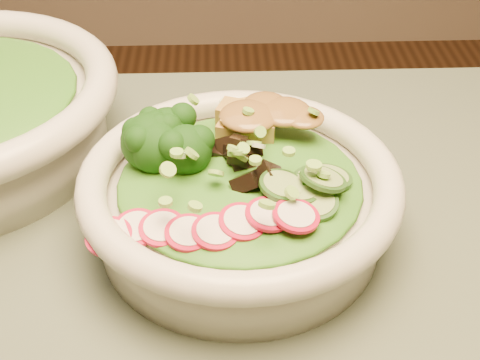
{
  "coord_description": "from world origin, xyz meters",
  "views": [
    {
      "loc": [
        0.12,
        -0.23,
        1.09
      ],
      "look_at": [
        0.14,
        0.14,
        0.8
      ],
      "focal_mm": 50.0,
      "sensor_mm": 36.0,
      "label": 1
    }
  ],
  "objects": [
    {
      "name": "peanut_sauce",
      "position": [
        0.16,
        0.19,
        0.82
      ],
      "size": [
        0.06,
        0.05,
        0.01
      ],
      "primitive_type": "ellipsoid",
      "color": "brown",
      "rests_on": "tofu_cubes"
    },
    {
      "name": "tofu_cubes",
      "position": [
        0.16,
        0.19,
        0.81
      ],
      "size": [
        0.08,
        0.06,
        0.03
      ],
      "primitive_type": null,
      "rotation": [
        0.0,
        0.0,
        0.07
      ],
      "color": "olive",
      "rests_on": "salad_bowl"
    },
    {
      "name": "radish_slices",
      "position": [
        0.12,
        0.09,
        0.81
      ],
      "size": [
        0.1,
        0.04,
        0.02
      ],
      "primitive_type": null,
      "rotation": [
        0.0,
        0.0,
        0.07
      ],
      "color": "#A80C2C",
      "rests_on": "salad_bowl"
    },
    {
      "name": "scallion_garnish",
      "position": [
        0.14,
        0.14,
        0.82
      ],
      "size": [
        0.17,
        0.17,
        0.02
      ],
      "primitive_type": null,
      "color": "#7CB941",
      "rests_on": "salad_bowl"
    },
    {
      "name": "mushroom_heap",
      "position": [
        0.14,
        0.15,
        0.81
      ],
      "size": [
        0.06,
        0.06,
        0.03
      ],
      "primitive_type": null,
      "rotation": [
        0.0,
        0.0,
        0.07
      ],
      "color": "black",
      "rests_on": "salad_bowl"
    },
    {
      "name": "lettuce_bed",
      "position": [
        0.14,
        0.14,
        0.8
      ],
      "size": [
        0.18,
        0.18,
        0.02
      ],
      "primitive_type": "ellipsoid",
      "color": "#265A12",
      "rests_on": "salad_bowl"
    },
    {
      "name": "broccoli_florets",
      "position": [
        0.09,
        0.16,
        0.82
      ],
      "size": [
        0.07,
        0.07,
        0.04
      ],
      "primitive_type": null,
      "rotation": [
        0.0,
        0.0,
        0.07
      ],
      "color": "black",
      "rests_on": "salad_bowl"
    },
    {
      "name": "salad_bowl",
      "position": [
        0.14,
        0.14,
        0.78
      ],
      "size": [
        0.23,
        0.23,
        0.06
      ],
      "rotation": [
        0.0,
        0.0,
        0.07
      ],
      "color": "beige",
      "rests_on": "dining_table"
    },
    {
      "name": "cucumber_slices",
      "position": [
        0.19,
        0.12,
        0.81
      ],
      "size": [
        0.06,
        0.06,
        0.03
      ],
      "primitive_type": null,
      "rotation": [
        0.0,
        0.0,
        0.07
      ],
      "color": "#84A45B",
      "rests_on": "salad_bowl"
    }
  ]
}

